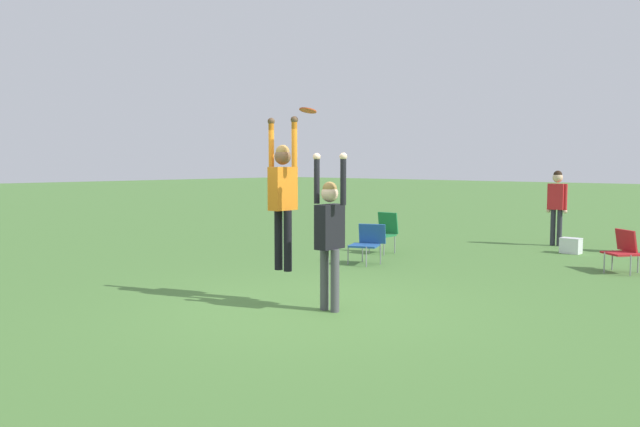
% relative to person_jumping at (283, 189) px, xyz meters
% --- Properties ---
extents(ground_plane, '(120.00, 120.00, 0.00)m').
position_rel_person_jumping_xyz_m(ground_plane, '(0.48, 0.02, -1.65)').
color(ground_plane, '#4C7A38').
extents(person_jumping, '(0.58, 0.43, 2.21)m').
position_rel_person_jumping_xyz_m(person_jumping, '(0.00, 0.00, 0.00)').
color(person_jumping, black).
rests_on(person_jumping, ground_plane).
extents(person_defending, '(0.58, 0.44, 2.16)m').
position_rel_person_jumping_xyz_m(person_defending, '(0.87, 0.04, -0.50)').
color(person_defending, '#4C4C51').
rests_on(person_defending, ground_plane).
extents(frisbee, '(0.25, 0.24, 0.07)m').
position_rel_person_jumping_xyz_m(frisbee, '(0.35, 0.16, 1.11)').
color(frisbee, '#E04C23').
extents(camping_chair_1, '(0.52, 0.57, 0.92)m').
position_rel_person_jumping_xyz_m(camping_chair_1, '(-1.87, 5.04, -1.12)').
color(camping_chair_1, gray).
rests_on(camping_chair_1, ground_plane).
extents(camping_chair_3, '(0.74, 0.82, 0.79)m').
position_rel_person_jumping_xyz_m(camping_chair_3, '(2.89, 5.98, -1.20)').
color(camping_chair_3, gray).
rests_on(camping_chair_3, ground_plane).
extents(camping_chair_4, '(0.72, 0.77, 0.80)m').
position_rel_person_jumping_xyz_m(camping_chair_4, '(-1.23, 3.57, -1.19)').
color(camping_chair_4, gray).
rests_on(camping_chair_4, ground_plane).
extents(person_spectator_far, '(0.51, 0.24, 1.84)m').
position_rel_person_jumping_xyz_m(person_spectator_far, '(0.50, 8.86, -0.53)').
color(person_spectator_far, '#2D2D38').
rests_on(person_spectator_far, ground_plane).
extents(cooler_box, '(0.43, 0.30, 0.35)m').
position_rel_person_jumping_xyz_m(cooler_box, '(1.26, 7.79, -1.47)').
color(cooler_box, white).
rests_on(cooler_box, ground_plane).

